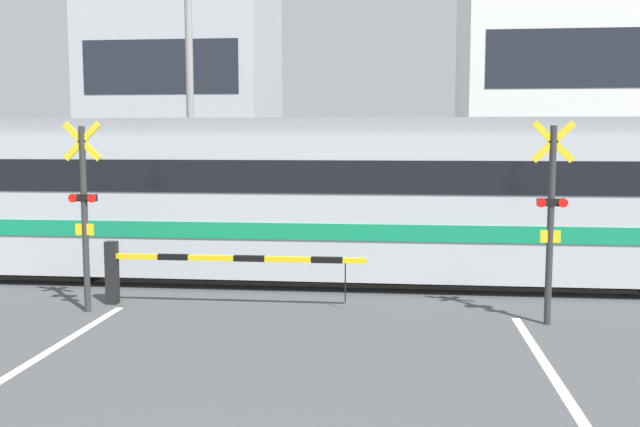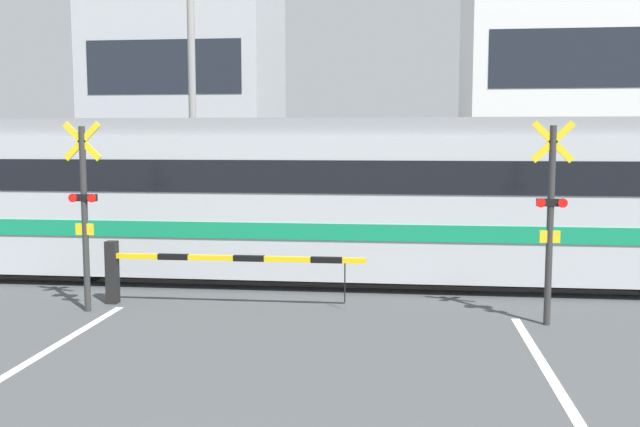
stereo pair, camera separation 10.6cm
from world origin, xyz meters
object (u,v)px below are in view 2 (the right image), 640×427
at_px(commuter_train, 361,195).
at_px(crossing_signal_right, 550,213).
at_px(crossing_barrier_far, 436,228).
at_px(crossing_signal_left, 84,208).
at_px(crossing_barrier_near, 182,265).
at_px(pedestrian, 372,212).

distance_m(commuter_train, crossing_signal_right, 4.58).
xyz_separation_m(crossing_barrier_far, crossing_signal_right, (1.52, -6.50, 1.08)).
height_order(crossing_barrier_far, crossing_signal_right, crossing_signal_right).
xyz_separation_m(crossing_signal_left, crossing_signal_right, (7.84, 0.00, 0.00)).
height_order(commuter_train, crossing_barrier_far, commuter_train).
distance_m(crossing_barrier_near, crossing_signal_left, 1.97).
distance_m(crossing_signal_left, crossing_signal_right, 7.84).
height_order(commuter_train, crossing_signal_right, commuter_train).
xyz_separation_m(crossing_barrier_near, crossing_signal_left, (-1.52, -0.62, 1.08)).
height_order(crossing_signal_right, pedestrian, crossing_signal_right).
bearing_deg(crossing_signal_left, crossing_barrier_near, 22.24).
distance_m(commuter_train, pedestrian, 5.48).
bearing_deg(crossing_barrier_near, crossing_signal_right, -5.63).
relative_size(commuter_train, crossing_barrier_near, 3.85).
bearing_deg(commuter_train, crossing_signal_left, -144.82).
bearing_deg(commuter_train, crossing_signal_right, -45.01).
relative_size(crossing_barrier_near, crossing_barrier_far, 1.00).
xyz_separation_m(crossing_barrier_near, pedestrian, (3.08, 8.01, 0.15)).
xyz_separation_m(crossing_signal_right, pedestrian, (-3.23, 8.64, -0.94)).
height_order(crossing_barrier_far, crossing_signal_left, crossing_signal_left).
relative_size(crossing_signal_left, crossing_signal_right, 1.00).
bearing_deg(pedestrian, crossing_barrier_far, -51.43).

